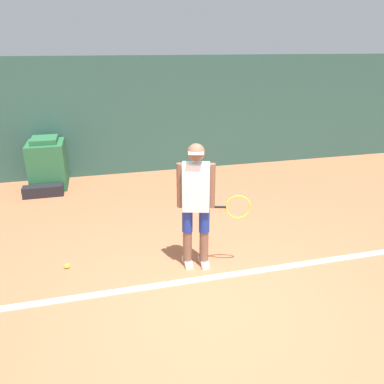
{
  "coord_description": "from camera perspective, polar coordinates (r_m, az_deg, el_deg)",
  "views": [
    {
      "loc": [
        -1.11,
        -3.37,
        2.8
      ],
      "look_at": [
        0.01,
        1.05,
        0.99
      ],
      "focal_mm": 35.0,
      "sensor_mm": 36.0,
      "label": 1
    }
  ],
  "objects": [
    {
      "name": "equipment_bag",
      "position": [
        7.92,
        -21.72,
        0.15
      ],
      "size": [
        0.76,
        0.24,
        0.22
      ],
      "color": "black",
      "rests_on": "ground_plane"
    },
    {
      "name": "back_wall",
      "position": [
        8.64,
        -6.73,
        11.42
      ],
      "size": [
        24.0,
        0.1,
        2.58
      ],
      "color": "#2D564C",
      "rests_on": "ground_plane"
    },
    {
      "name": "tennis_ball",
      "position": [
        5.37,
        -18.52,
        -10.66
      ],
      "size": [
        0.07,
        0.07,
        0.07
      ],
      "color": "#D1E533",
      "rests_on": "ground_plane"
    },
    {
      "name": "court_baseline",
      "position": [
        4.9,
        1.53,
        -13.12
      ],
      "size": [
        21.6,
        0.1,
        0.01
      ],
      "color": "white",
      "rests_on": "ground_plane"
    },
    {
      "name": "ground_plane",
      "position": [
        4.52,
        3.32,
        -16.66
      ],
      "size": [
        24.0,
        24.0,
        0.0
      ],
      "primitive_type": "plane",
      "color": "#B76642"
    },
    {
      "name": "tennis_player",
      "position": [
        4.75,
        0.75,
        -1.41
      ],
      "size": [
        0.91,
        0.35,
        1.69
      ],
      "rotation": [
        0.0,
        0.0,
        -0.27
      ],
      "color": "brown",
      "rests_on": "ground_plane"
    },
    {
      "name": "covered_chair",
      "position": [
        8.32,
        -21.13,
        4.07
      ],
      "size": [
        0.71,
        0.83,
        1.04
      ],
      "color": "#28663D",
      "rests_on": "ground_plane"
    }
  ]
}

